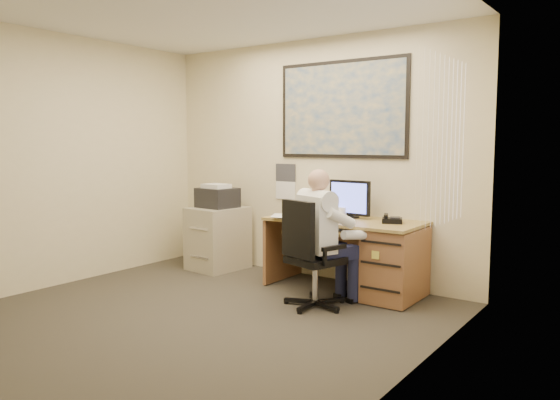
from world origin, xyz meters
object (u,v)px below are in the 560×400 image
Objects in this scene: filing_cabinet at (218,232)px; person at (317,238)px; desk at (374,252)px; office_chair at (314,276)px.

person reaches higher than filing_cabinet.
office_chair is (-0.26, -0.71, -0.15)m from desk.
filing_cabinet is 0.81× the size of person.
person is at bearing 115.27° from office_chair.
desk is 1.57× the size of office_chair.
desk is 0.72m from person.
filing_cabinet is 1.03× the size of office_chair.
office_chair is 0.36m from person.
desk is 1.53× the size of filing_cabinet.
office_chair is at bearing -14.88° from filing_cabinet.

